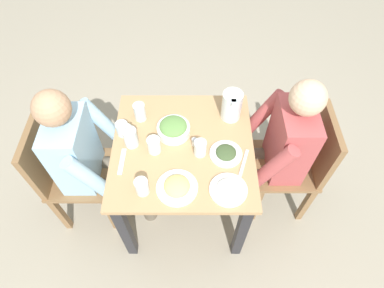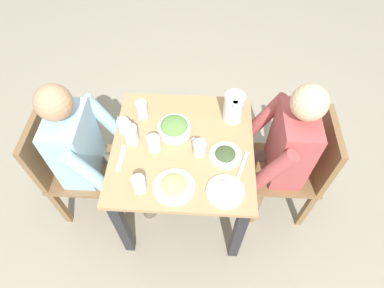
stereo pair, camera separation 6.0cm
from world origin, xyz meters
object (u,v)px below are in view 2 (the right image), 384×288
object	(u,v)px
diner_near	(273,152)
salad_bowl	(174,128)
water_pitcher	(234,107)
salt_shaker	(194,142)
water_glass_by_pitcher	(200,148)
water_glass_center	(154,144)
plate_yoghurt	(225,191)
water_glass_near_right	(142,110)
chair_near	(301,166)
water_glass_far_left	(139,184)
diner_far	(93,153)
plate_fries	(174,186)
chair_far	(68,164)
plate_dolmas	(225,155)
water_glass_far_right	(124,126)
oil_carafe	(131,135)
dining_table	(183,160)

from	to	relation	value
diner_near	salad_bowl	bearing A→B (deg)	86.03
water_pitcher	salt_shaker	size ratio (longest dim) A/B	3.52
diner_near	water_glass_by_pitcher	size ratio (longest dim) A/B	11.72
water_glass_center	diner_near	bearing A→B (deg)	-83.09
diner_near	plate_yoghurt	world-z (taller)	diner_near
water_glass_near_right	chair_near	bearing A→B (deg)	-98.80
diner_near	water_glass_far_left	distance (m)	0.83
diner_far	water_glass_by_pitcher	xyz separation A→B (m)	(-0.03, -0.64, 0.15)
water_glass_by_pitcher	plate_yoghurt	bearing A→B (deg)	-148.67
chair_near	plate_yoghurt	distance (m)	0.66
water_glass_near_right	water_glass_by_pitcher	distance (m)	0.44
water_glass_far_left	water_pitcher	bearing A→B (deg)	-43.43
diner_near	plate_fries	distance (m)	0.67
plate_yoghurt	plate_fries	distance (m)	0.27
diner_near	salad_bowl	distance (m)	0.62
salt_shaker	plate_fries	bearing A→B (deg)	162.22
chair_near	water_glass_far_left	size ratio (longest dim) A/B	8.82
chair_far	salt_shaker	bearing A→B (deg)	-88.31
diner_far	plate_yoghurt	bearing A→B (deg)	-109.09
plate_dolmas	water_glass_far_right	xyz separation A→B (m)	(0.15, 0.60, 0.03)
diner_far	water_glass_center	xyz separation A→B (m)	(-0.02, -0.38, 0.15)
plate_fries	water_glass_near_right	size ratio (longest dim) A/B	1.92
plate_dolmas	water_glass_far_left	size ratio (longest dim) A/B	1.85
oil_carafe	diner_near	bearing A→B (deg)	-87.34
chair_far	diner_near	world-z (taller)	diner_near
water_glass_near_right	chair_far	bearing A→B (deg)	114.95
plate_dolmas	salt_shaker	bearing A→B (deg)	69.11
plate_yoghurt	oil_carafe	size ratio (longest dim) A/B	1.22
diner_far	salad_bowl	bearing A→B (deg)	-77.10
plate_yoghurt	diner_near	bearing A→B (deg)	-41.30
water_glass_by_pitcher	water_glass_far_right	bearing A→B (deg)	72.50
chair_near	dining_table	bearing A→B (deg)	94.49
chair_near	water_glass_far_left	distance (m)	1.05
water_glass_center	oil_carafe	size ratio (longest dim) A/B	0.61
chair_near	water_pitcher	bearing A→B (deg)	69.31
salt_shaker	chair_near	bearing A→B (deg)	-86.14
water_glass_center	oil_carafe	distance (m)	0.14
water_glass_far_right	water_pitcher	bearing A→B (deg)	-78.08
water_glass_far_right	oil_carafe	bearing A→B (deg)	-142.62
diner_near	water_glass_far_left	bearing A→B (deg)	114.88
chair_near	diner_far	xyz separation A→B (m)	(-0.07, 1.29, 0.15)
dining_table	diner_far	distance (m)	0.54
dining_table	salad_bowl	xyz separation A→B (m)	(0.10, 0.06, 0.18)
salad_bowl	water_glass_near_right	xyz separation A→B (m)	(0.11, 0.21, 0.02)
water_glass_far_right	oil_carafe	world-z (taller)	oil_carafe
water_glass_far_right	water_glass_near_right	bearing A→B (deg)	-37.82
water_glass_center	plate_fries	bearing A→B (deg)	-151.25
water_pitcher	water_glass_center	bearing A→B (deg)	119.99
water_glass_near_right	water_glass_by_pitcher	xyz separation A→B (m)	(-0.26, -0.36, -0.01)
plate_dolmas	chair_far	bearing A→B (deg)	87.44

